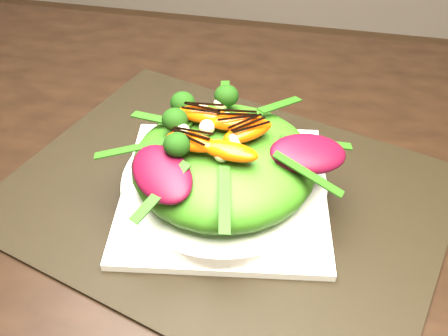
% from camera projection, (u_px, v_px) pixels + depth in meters
% --- Properties ---
extents(dining_table, '(1.60, 0.90, 0.75)m').
position_uv_depth(dining_table, '(229.00, 220.00, 0.61)').
color(dining_table, black).
rests_on(dining_table, floor).
extents(placemat, '(0.58, 0.50, 0.00)m').
position_uv_depth(placemat, '(224.00, 195.00, 0.61)').
color(placemat, black).
rests_on(placemat, dining_table).
extents(plate_base, '(0.27, 0.27, 0.01)m').
position_uv_depth(plate_base, '(224.00, 192.00, 0.61)').
color(plate_base, white).
rests_on(plate_base, placemat).
extents(salad_bowl, '(0.30, 0.30, 0.02)m').
position_uv_depth(salad_bowl, '(224.00, 183.00, 0.60)').
color(salad_bowl, white).
rests_on(salad_bowl, plate_base).
extents(lettuce_mound, '(0.25, 0.25, 0.07)m').
position_uv_depth(lettuce_mound, '(224.00, 163.00, 0.58)').
color(lettuce_mound, '#366F14').
rests_on(lettuce_mound, salad_bowl).
extents(radicchio_leaf, '(0.10, 0.08, 0.02)m').
position_uv_depth(radicchio_leaf, '(308.00, 153.00, 0.55)').
color(radicchio_leaf, '#460719').
rests_on(radicchio_leaf, lettuce_mound).
extents(orange_segment, '(0.06, 0.04, 0.02)m').
position_uv_depth(orange_segment, '(225.00, 115.00, 0.58)').
color(orange_segment, '#E54003').
rests_on(orange_segment, lettuce_mound).
extents(broccoli_floret, '(0.05, 0.05, 0.04)m').
position_uv_depth(broccoli_floret, '(171.00, 107.00, 0.58)').
color(broccoli_floret, black).
rests_on(broccoli_floret, lettuce_mound).
extents(macadamia_nut, '(0.02, 0.02, 0.02)m').
position_uv_depth(macadamia_nut, '(245.00, 169.00, 0.52)').
color(macadamia_nut, beige).
rests_on(macadamia_nut, lettuce_mound).
extents(balsamic_drizzle, '(0.04, 0.02, 0.00)m').
position_uv_depth(balsamic_drizzle, '(225.00, 108.00, 0.57)').
color(balsamic_drizzle, black).
rests_on(balsamic_drizzle, orange_segment).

